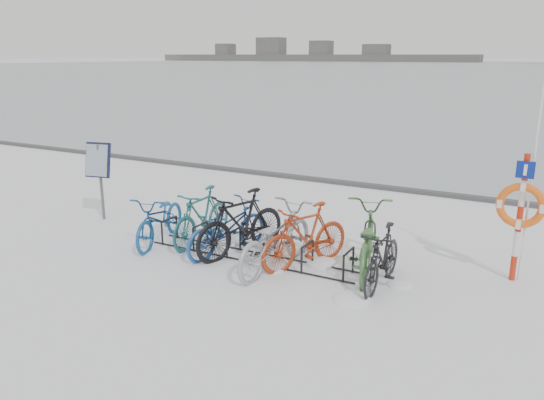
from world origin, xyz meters
name	(u,v)px	position (x,y,z in m)	size (l,w,h in m)	color
ground	(251,258)	(0.00, 0.00, 0.00)	(900.00, 900.00, 0.00)	white
quay_edge	(362,185)	(0.00, 5.90, 0.05)	(400.00, 0.25, 0.10)	#3F3F42
bike_rack	(251,248)	(0.00, 0.00, 0.18)	(4.00, 0.48, 0.46)	black
info_board	(98,165)	(-3.97, 0.42, 1.21)	(0.59, 0.33, 1.68)	#595B5E
lifebuoy_station	(521,206)	(4.13, 1.09, 1.24)	(0.71, 0.22, 3.69)	red
shoreline	(301,56)	(-122.02, 260.00, 2.79)	(180.00, 12.00, 9.50)	#4A4A4A
bike_0	(161,217)	(-1.93, -0.08, 0.49)	(0.66, 1.88, 0.99)	navy
bike_1	(202,215)	(-1.23, 0.27, 0.54)	(0.51, 1.80, 1.08)	#1C5B5E
bike_2	(227,226)	(-0.53, 0.05, 0.49)	(0.65, 1.86, 0.98)	#204B96
bike_3	(241,222)	(-0.27, 0.11, 0.60)	(0.56, 1.98, 1.19)	black
bike_4	(275,236)	(0.59, -0.20, 0.55)	(0.73, 2.11, 1.11)	#92969A
bike_5	(306,234)	(0.98, 0.15, 0.55)	(0.52, 1.83, 1.10)	#9F3112
bike_6	(367,238)	(1.95, 0.42, 0.56)	(0.75, 2.15, 1.13)	#3E6A37
bike_7	(383,256)	(2.36, -0.04, 0.49)	(0.46, 1.63, 0.98)	black
snow_drifts	(303,270)	(1.04, -0.08, 0.00)	(3.76, 2.11, 0.22)	white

